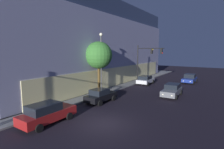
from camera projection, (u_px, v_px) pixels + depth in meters
ground_plane at (104, 124)px, 14.39m from camera, size 120.00×120.00×0.00m
modern_building at (67, 45)px, 37.06m from camera, size 38.97×26.35×14.40m
traffic_light_far_corner at (147, 57)px, 31.35m from camera, size 0.41×5.04×6.79m
street_lamp_sidewalk at (101, 56)px, 23.66m from camera, size 0.44×0.44×8.13m
sidewalk_tree at (99, 55)px, 24.06m from camera, size 3.71×3.71×7.05m
car_red at (47, 113)px, 14.42m from camera, size 4.72×2.09×1.71m
car_black at (101, 95)px, 20.44m from camera, size 4.23×2.02×1.57m
car_grey at (172, 90)px, 23.12m from camera, size 4.64×2.17×1.61m
car_white at (145, 80)px, 31.36m from camera, size 4.26×2.31×1.54m
car_blue at (190, 79)px, 32.68m from camera, size 4.39×2.24×1.65m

